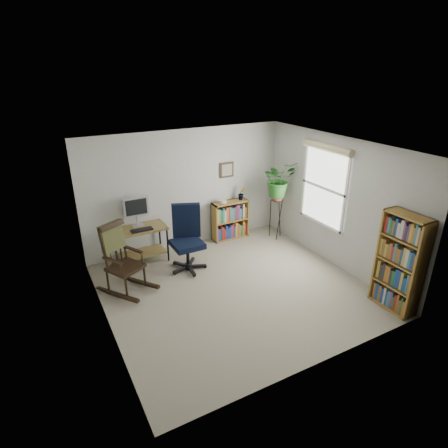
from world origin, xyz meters
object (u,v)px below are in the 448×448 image
desk (142,245)px  tall_bookshelf (400,263)px  low_bookshelf (230,220)px  office_chair (187,239)px  rocking_chair (124,259)px

desk → tall_bookshelf: tall_bookshelf is taller
low_bookshelf → tall_bookshelf: 3.58m
office_chair → tall_bookshelf: tall_bookshelf is taller
desk → tall_bookshelf: size_ratio=0.62×
desk → low_bookshelf: bearing=3.4°
rocking_chair → tall_bookshelf: size_ratio=0.77×
tall_bookshelf → rocking_chair: bearing=145.5°
office_chair → rocking_chair: (-1.18, -0.16, -0.01)m
rocking_chair → tall_bookshelf: 4.30m
desk → tall_bookshelf: (3.01, -3.30, 0.43)m
rocking_chair → low_bookshelf: bearing=-7.3°
office_chair → tall_bookshelf: bearing=-26.1°
office_chair → rocking_chair: bearing=-150.4°
office_chair → rocking_chair: size_ratio=1.02×
rocking_chair → low_bookshelf: size_ratio=1.43×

